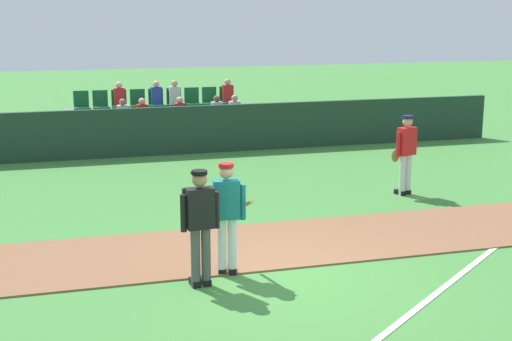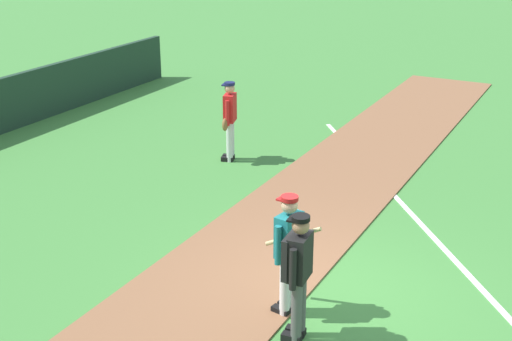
{
  "view_description": "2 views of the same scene",
  "coord_description": "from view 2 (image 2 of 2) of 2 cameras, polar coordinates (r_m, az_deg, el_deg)",
  "views": [
    {
      "loc": [
        -3.26,
        -10.17,
        4.05
      ],
      "look_at": [
        0.21,
        1.85,
        1.27
      ],
      "focal_mm": 51.9,
      "sensor_mm": 36.0,
      "label": 1
    },
    {
      "loc": [
        -8.22,
        -3.13,
        5.31
      ],
      "look_at": [
        1.16,
        1.82,
        1.22
      ],
      "focal_mm": 48.86,
      "sensor_mm": 36.0,
      "label": 2
    }
  ],
  "objects": [
    {
      "name": "ground_plane",
      "position": [
        10.28,
        6.07,
        -10.17
      ],
      "size": [
        80.0,
        80.0,
        0.0
      ],
      "primitive_type": "plane",
      "color": "#42843A"
    },
    {
      "name": "umpire_home_plate",
      "position": [
        8.83,
        3.45,
        -8.19
      ],
      "size": [
        0.59,
        0.33,
        1.76
      ],
      "color": "#4C4C4C",
      "rests_on": "ground"
    },
    {
      "name": "batter_teal_jersey",
      "position": [
        9.37,
        2.68,
        -6.54
      ],
      "size": [
        0.64,
        0.8,
        1.76
      ],
      "color": "white",
      "rests_on": "ground"
    },
    {
      "name": "runner_red_jersey",
      "position": [
        15.06,
        -2.18,
        4.27
      ],
      "size": [
        0.67,
        0.39,
        1.76
      ],
      "color": "silver",
      "rests_on": "ground"
    },
    {
      "name": "infield_dirt_path",
      "position": [
        10.83,
        -1.52,
        -8.19
      ],
      "size": [
        28.0,
        2.51,
        0.03
      ],
      "primitive_type": "cube",
      "color": "brown",
      "rests_on": "ground"
    },
    {
      "name": "foul_line_chalk",
      "position": [
        12.69,
        13.31,
        -4.25
      ],
      "size": [
        9.51,
        7.48,
        0.01
      ],
      "primitive_type": "cube",
      "rotation": [
        0.0,
        0.0,
        0.66
      ],
      "color": "white",
      "rests_on": "ground"
    }
  ]
}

